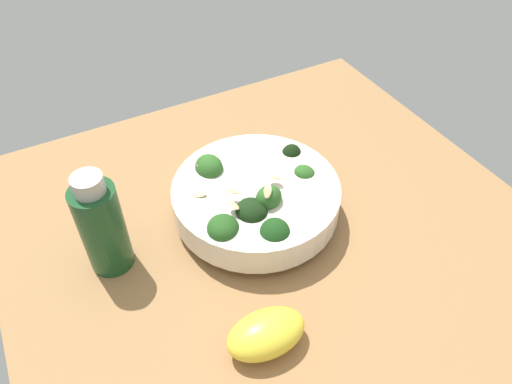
% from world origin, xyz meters
% --- Properties ---
extents(ground_plane, '(0.64, 0.64, 0.04)m').
position_xyz_m(ground_plane, '(0.00, 0.00, -0.02)').
color(ground_plane, '#996D42').
extents(bowl_of_broccoli, '(0.21, 0.21, 0.08)m').
position_xyz_m(bowl_of_broccoli, '(0.04, 0.01, 0.03)').
color(bowl_of_broccoli, silver).
rests_on(bowl_of_broccoli, ground_plane).
extents(lemon_wedge, '(0.06, 0.08, 0.04)m').
position_xyz_m(lemon_wedge, '(-0.12, 0.08, 0.02)').
color(lemon_wedge, yellow).
rests_on(lemon_wedge, ground_plane).
extents(bottle_tall, '(0.05, 0.05, 0.13)m').
position_xyz_m(bottle_tall, '(0.05, 0.19, 0.06)').
color(bottle_tall, '#194723').
rests_on(bottle_tall, ground_plane).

